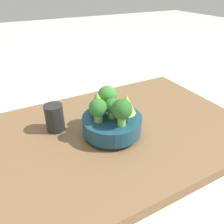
{
  "coord_description": "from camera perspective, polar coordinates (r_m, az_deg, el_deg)",
  "views": [
    {
      "loc": [
        0.31,
        0.57,
        0.51
      ],
      "look_at": [
        0.01,
        0.02,
        0.13
      ],
      "focal_mm": 35.0,
      "sensor_mm": 36.0,
      "label": 1
    }
  ],
  "objects": [
    {
      "name": "bowl",
      "position": [
        0.76,
        0.0,
        -3.17
      ],
      "size": [
        0.21,
        0.21,
        0.07
      ],
      "color": "navy",
      "rests_on": "table"
    },
    {
      "name": "cup",
      "position": [
        0.81,
        -14.76,
        -1.46
      ],
      "size": [
        0.07,
        0.07,
        0.1
      ],
      "color": "black",
      "rests_on": "table"
    },
    {
      "name": "broccoli_floret_back",
      "position": [
        0.68,
        2.6,
        0.51
      ],
      "size": [
        0.07,
        0.07,
        0.09
      ],
      "color": "#7AB256",
      "rests_on": "bowl"
    },
    {
      "name": "table",
      "position": [
        0.82,
        0.17,
        -5.82
      ],
      "size": [
        0.99,
        0.64,
        0.04
      ],
      "color": "brown",
      "rests_on": "ground_plane"
    },
    {
      "name": "broccoli_floret_front",
      "position": [
        0.77,
        -1.32,
        4.23
      ],
      "size": [
        0.07,
        0.07,
        0.09
      ],
      "color": "#6BA34C",
      "rests_on": "bowl"
    },
    {
      "name": "broccoli_floret_right",
      "position": [
        0.7,
        -3.66,
        0.83
      ],
      "size": [
        0.06,
        0.06,
        0.08
      ],
      "color": "#6BA34C",
      "rests_on": "bowl"
    },
    {
      "name": "romanesco_piece_far",
      "position": [
        0.7,
        3.68,
        1.97
      ],
      "size": [
        0.07,
        0.07,
        0.09
      ],
      "color": "#6BA34C",
      "rests_on": "bowl"
    },
    {
      "name": "romanesco_piece_near",
      "position": [
        0.74,
        -3.89,
        2.92
      ],
      "size": [
        0.06,
        0.06,
        0.09
      ],
      "color": "#609347",
      "rests_on": "bowl"
    },
    {
      "name": "ground_plane",
      "position": [
        0.83,
        0.17,
        -6.91
      ],
      "size": [
        6.0,
        6.0,
        0.0
      ],
      "primitive_type": "plane",
      "color": "beige"
    },
    {
      "name": "broccoli_floret_center",
      "position": [
        0.73,
        0.0,
        1.32
      ],
      "size": [
        0.05,
        0.05,
        0.07
      ],
      "color": "#7AB256",
      "rests_on": "bowl"
    }
  ]
}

